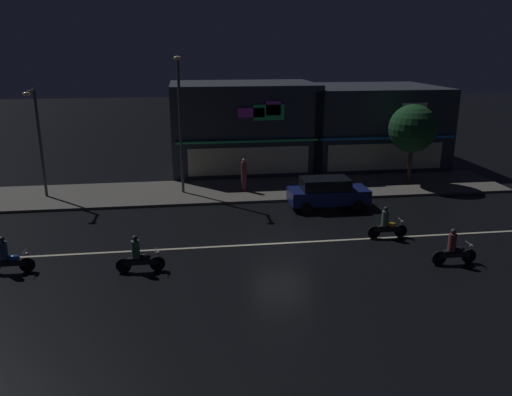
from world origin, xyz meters
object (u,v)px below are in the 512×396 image
object	(u,v)px
pedestrian_on_sidewalk	(244,176)
motorcycle_trailing_far	(387,225)
traffic_cone	(365,199)
motorcycle_following	(454,249)
parked_car_near_kerb	(327,192)
streetlamp_mid	(180,115)
streetlamp_west	(38,134)
motorcycle_lead	(7,258)
motorcycle_opposite_lane	(139,257)

from	to	relation	value
pedestrian_on_sidewalk	motorcycle_trailing_far	xyz separation A→B (m)	(5.61, -8.37, -0.44)
traffic_cone	motorcycle_following	bearing A→B (deg)	-85.32
motorcycle_trailing_far	motorcycle_following	bearing A→B (deg)	-64.88
pedestrian_on_sidewalk	parked_car_near_kerb	bearing A→B (deg)	64.83
streetlamp_mid	parked_car_near_kerb	size ratio (longest dim) A/B	1.85
motorcycle_following	streetlamp_mid	bearing A→B (deg)	-42.42
pedestrian_on_sidewalk	parked_car_near_kerb	world-z (taller)	pedestrian_on_sidewalk
streetlamp_west	parked_car_near_kerb	bearing A→B (deg)	-13.47
pedestrian_on_sidewalk	traffic_cone	xyz separation A→B (m)	(6.47, -3.21, -0.80)
streetlamp_west	streetlamp_mid	world-z (taller)	streetlamp_mid
pedestrian_on_sidewalk	motorcycle_following	size ratio (longest dim) A/B	1.04
motorcycle_trailing_far	traffic_cone	xyz separation A→B (m)	(0.86, 5.17, -0.36)
parked_car_near_kerb	traffic_cone	size ratio (longest dim) A/B	7.82
pedestrian_on_sidewalk	motorcycle_lead	size ratio (longest dim) A/B	1.04
motorcycle_lead	motorcycle_opposite_lane	size ratio (longest dim) A/B	1.00
streetlamp_mid	motorcycle_opposite_lane	bearing A→B (deg)	-99.46
parked_car_near_kerb	motorcycle_lead	world-z (taller)	parked_car_near_kerb
motorcycle_following	motorcycle_opposite_lane	size ratio (longest dim) A/B	1.00
streetlamp_mid	traffic_cone	bearing A→B (deg)	-17.58
streetlamp_mid	motorcycle_opposite_lane	distance (m)	11.44
traffic_cone	motorcycle_lead	bearing A→B (deg)	-158.27
streetlamp_mid	traffic_cone	world-z (taller)	streetlamp_mid
pedestrian_on_sidewalk	traffic_cone	distance (m)	7.27
motorcycle_trailing_far	streetlamp_mid	bearing A→B (deg)	137.10
streetlamp_mid	motorcycle_following	world-z (taller)	streetlamp_mid
motorcycle_lead	motorcycle_opposite_lane	bearing A→B (deg)	-178.59
parked_car_near_kerb	motorcycle_following	xyz separation A→B (m)	(2.99, -8.04, -0.24)
parked_car_near_kerb	motorcycle_trailing_far	xyz separation A→B (m)	(1.45, -4.85, -0.24)
motorcycle_lead	pedestrian_on_sidewalk	bearing A→B (deg)	-128.24
parked_car_near_kerb	streetlamp_west	bearing A→B (deg)	166.53
motorcycle_opposite_lane	traffic_cone	world-z (taller)	motorcycle_opposite_lane
streetlamp_mid	motorcycle_opposite_lane	xyz separation A→B (m)	(-1.75, -10.52, -4.13)
motorcycle_lead	traffic_cone	xyz separation A→B (m)	(16.89, 6.73, -0.36)
motorcycle_opposite_lane	motorcycle_trailing_far	distance (m)	11.20
streetlamp_mid	traffic_cone	distance (m)	11.50
pedestrian_on_sidewalk	motorcycle_following	xyz separation A→B (m)	(7.16, -11.56, -0.44)
motorcycle_following	traffic_cone	size ratio (longest dim) A/B	3.45
streetlamp_west	motorcycle_lead	xyz separation A→B (m)	(1.07, -10.16, -3.20)
parked_car_near_kerb	motorcycle_opposite_lane	distance (m)	11.84
streetlamp_mid	pedestrian_on_sidewalk	distance (m)	5.17
motorcycle_following	motorcycle_trailing_far	bearing A→B (deg)	-59.58
streetlamp_west	pedestrian_on_sidewalk	size ratio (longest dim) A/B	3.11
parked_car_near_kerb	streetlamp_mid	bearing A→B (deg)	155.67
motorcycle_following	traffic_cone	world-z (taller)	motorcycle_following
streetlamp_mid	pedestrian_on_sidewalk	size ratio (longest dim) A/B	4.02
streetlamp_west	motorcycle_opposite_lane	xyz separation A→B (m)	(6.11, -10.75, -3.20)
motorcycle_lead	motorcycle_opposite_lane	distance (m)	5.08
streetlamp_west	motorcycle_lead	world-z (taller)	streetlamp_west
parked_car_near_kerb	traffic_cone	world-z (taller)	parked_car_near_kerb
streetlamp_west	motorcycle_lead	distance (m)	10.70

